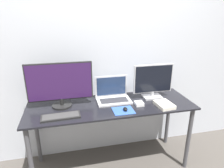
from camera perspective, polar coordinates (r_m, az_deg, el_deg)
name	(u,v)px	position (r m, az deg, el deg)	size (l,w,h in m)	color
wall_back	(104,53)	(2.30, -2.21, 8.73)	(7.00, 0.05, 2.50)	silver
desk	(111,113)	(2.17, -0.23, -8.40)	(1.74, 0.58, 0.77)	black
monitor_left	(60,84)	(2.06, -14.60, -0.10)	(0.65, 0.20, 0.46)	black
monitor_right	(153,81)	(2.26, 11.67, 0.82)	(0.45, 0.14, 0.39)	#B2B2B7
laptop	(113,94)	(2.21, 0.19, -2.96)	(0.37, 0.25, 0.25)	silver
keyboard	(61,116)	(1.94, -14.40, -8.95)	(0.37, 0.15, 0.02)	black
mousepad	(123,111)	(1.99, 3.25, -7.57)	(0.21, 0.18, 0.00)	#2D519E
mouse	(125,109)	(1.98, 3.84, -7.17)	(0.04, 0.07, 0.03)	black
book	(164,105)	(2.14, 14.68, -5.74)	(0.17, 0.22, 0.04)	silver
power_brick	(139,104)	(2.12, 7.73, -5.55)	(0.08, 0.09, 0.03)	white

